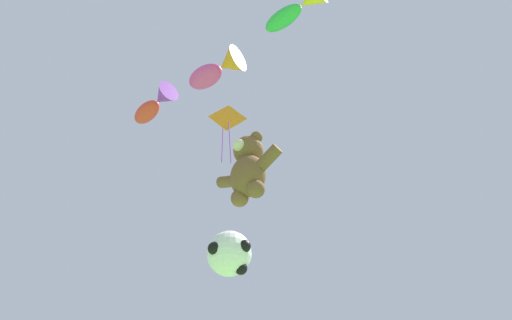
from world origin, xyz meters
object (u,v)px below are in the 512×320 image
soccer_ball_kite (230,253)px  fish_kite_magenta (217,70)px  fish_kite_crimson (155,105)px  teddy_bear_kite (248,168)px  fish_kite_emerald (297,9)px  diamond_kite (227,121)px

soccer_ball_kite → fish_kite_magenta: size_ratio=0.57×
fish_kite_crimson → soccer_ball_kite: bearing=27.1°
teddy_bear_kite → fish_kite_crimson: bearing=-162.3°
fish_kite_emerald → fish_kite_crimson: 5.38m
diamond_kite → fish_kite_emerald: bearing=-21.4°
teddy_bear_kite → fish_kite_magenta: bearing=-135.4°
soccer_ball_kite → fish_kite_magenta: fish_kite_magenta is taller
teddy_bear_kite → soccer_ball_kite: size_ratio=1.84×
fish_kite_crimson → diamond_kite: (1.24, 2.04, 0.00)m
soccer_ball_kite → fish_kite_emerald: (2.89, -0.83, 5.62)m
fish_kite_emerald → fish_kite_magenta: size_ratio=0.95×
teddy_bear_kite → soccer_ball_kite: (-0.71, 0.25, -1.81)m
diamond_kite → fish_kite_magenta: bearing=-53.2°
soccer_ball_kite → diamond_kite: size_ratio=0.38×
fish_kite_emerald → fish_kite_crimson: (-5.36, -0.43, 0.10)m
diamond_kite → soccer_ball_kite: bearing=-32.6°
soccer_ball_kite → fish_kite_crimson: bearing=-152.9°
fish_kite_magenta → fish_kite_crimson: 2.53m
fish_kite_emerald → fish_kite_magenta: (-2.85, -0.08, -0.04)m
soccer_ball_kite → fish_kite_crimson: fish_kite_crimson is taller
teddy_bear_kite → fish_kite_emerald: 4.43m
soccer_ball_kite → fish_kite_crimson: size_ratio=0.57×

